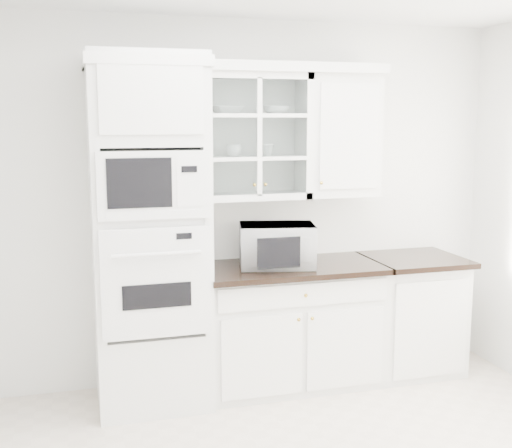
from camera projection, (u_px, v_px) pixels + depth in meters
name	position (u px, v px, depth m)	size (l,w,h in m)	color
room_shell	(304.00, 155.00, 3.53)	(4.00, 3.50, 2.70)	white
oven_column	(149.00, 234.00, 4.36)	(0.76, 0.68, 2.40)	white
base_cabinet_run	(290.00, 324.00, 4.79)	(1.32, 0.67, 0.92)	white
extra_base_cabinet	(410.00, 313.00, 5.06)	(0.72, 0.67, 0.92)	white
upper_cabinet_glass	(253.00, 137.00, 4.62)	(0.80, 0.33, 0.90)	white
upper_cabinet_solid	(340.00, 136.00, 4.81)	(0.55, 0.33, 0.90)	white
crown_molding	(240.00, 67.00, 4.49)	(2.14, 0.38, 0.07)	white
countertop_microwave	(277.00, 245.00, 4.64)	(0.53, 0.44, 0.31)	white
bowl_a	(226.00, 110.00, 4.53)	(0.24, 0.24, 0.06)	white
bowl_b	(276.00, 110.00, 4.62)	(0.19, 0.19, 0.06)	white
cup_a	(234.00, 150.00, 4.59)	(0.11, 0.11, 0.09)	white
cup_b	(267.00, 150.00, 4.66)	(0.09, 0.09, 0.09)	white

